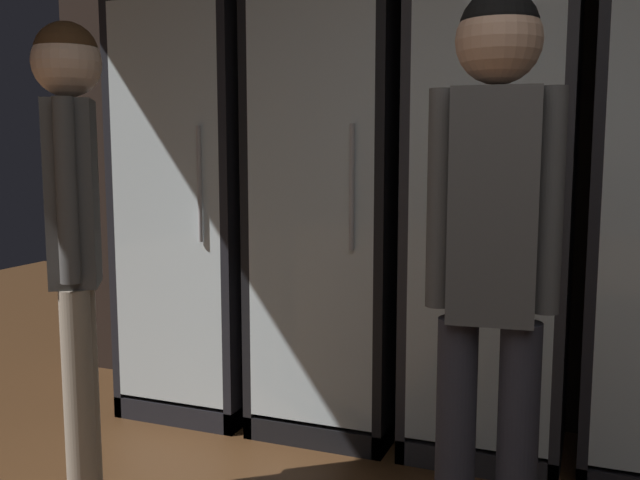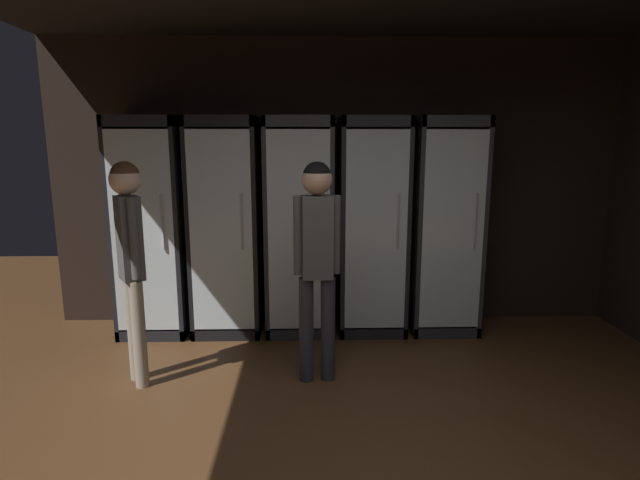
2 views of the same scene
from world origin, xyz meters
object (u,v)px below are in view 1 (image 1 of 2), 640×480
Objects in this scene: cooler_left at (337,211)px; cooler_center at (493,217)px; shopper_far at (73,209)px; shopper_near at (493,238)px; cooler_far_left at (204,206)px.

cooler_left is 0.69m from cooler_center.
shopper_far is at bearing -115.30° from cooler_left.
shopper_near is 1.37m from shopper_far.
shopper_near is at bearing 0.59° from shopper_far.
shopper_far is (-0.53, -1.12, 0.08)m from cooler_left.
cooler_center is at bearing 42.45° from shopper_far.
cooler_left is 1.21× the size of shopper_far.
cooler_left is 1.24m from shopper_far.
cooler_far_left is at bearing -179.99° from cooler_center.
cooler_left is 1.22× the size of shopper_near.
cooler_far_left is 1.13m from shopper_far.
cooler_far_left is at bearing 179.99° from cooler_left.
cooler_far_left is 1.21× the size of shopper_far.
cooler_left and cooler_center have the same top height.
shopper_far is at bearing -137.55° from cooler_center.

